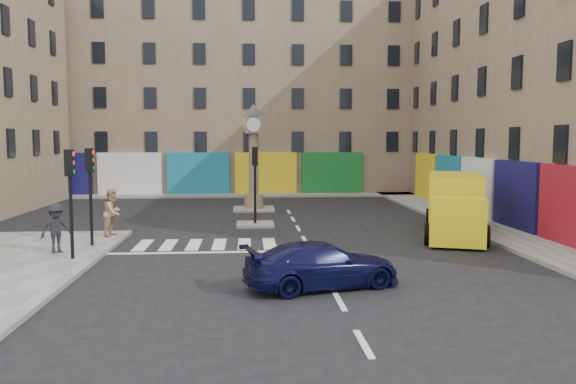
{
  "coord_description": "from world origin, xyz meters",
  "views": [
    {
      "loc": [
        -2.35,
        -19.02,
        4.19
      ],
      "look_at": [
        -0.68,
        4.12,
        2.0
      ],
      "focal_mm": 35.0,
      "sensor_mm": 36.0,
      "label": 1
    }
  ],
  "objects": [
    {
      "name": "clock_pillar",
      "position": [
        -2.0,
        14.0,
        3.55
      ],
      "size": [
        1.2,
        1.2,
        6.1
      ],
      "color": "#8B785B",
      "rests_on": "island_far"
    },
    {
      "name": "pedestrian_tan",
      "position": [
        -8.0,
        4.73,
        1.14
      ],
      "size": [
        0.98,
        1.13,
        1.98
      ],
      "primitive_type": "imported",
      "rotation": [
        0.0,
        0.0,
        1.29
      ],
      "color": "tan",
      "rests_on": "sidewalk_left"
    },
    {
      "name": "building_right",
      "position": [
        15.0,
        10.0,
        8.0
      ],
      "size": [
        10.0,
        30.0,
        16.0
      ],
      "primitive_type": "cube",
      "color": "#8B785B",
      "rests_on": "ground"
    },
    {
      "name": "pedestrian_dark",
      "position": [
        -9.15,
        1.25,
        1.04
      ],
      "size": [
        1.29,
        1.26,
        1.78
      ],
      "primitive_type": "imported",
      "rotation": [
        0.0,
        0.0,
        0.73
      ],
      "color": "black",
      "rests_on": "sidewalk_left"
    },
    {
      "name": "navy_sedan",
      "position": [
        -0.27,
        -3.54,
        0.65
      ],
      "size": [
        4.8,
        2.98,
        1.3
      ],
      "primitive_type": "imported",
      "rotation": [
        0.0,
        0.0,
        1.85
      ],
      "color": "black",
      "rests_on": "ground"
    },
    {
      "name": "island_far",
      "position": [
        -2.0,
        14.0,
        0.06
      ],
      "size": [
        2.4,
        2.4,
        0.12
      ],
      "primitive_type": "cube",
      "color": "gray",
      "rests_on": "ground"
    },
    {
      "name": "sidewalk_far",
      "position": [
        -4.0,
        22.2,
        0.07
      ],
      "size": [
        32.0,
        2.4,
        0.15
      ],
      "primitive_type": "cube",
      "color": "gray",
      "rests_on": "ground"
    },
    {
      "name": "traffic_light_island",
      "position": [
        -2.0,
        8.0,
        2.59
      ],
      "size": [
        0.28,
        0.22,
        3.7
      ],
      "color": "black",
      "rests_on": "island_near"
    },
    {
      "name": "traffic_light_left_far",
      "position": [
        -8.3,
        2.6,
        2.62
      ],
      "size": [
        0.28,
        0.22,
        3.7
      ],
      "color": "black",
      "rests_on": "sidewalk_left"
    },
    {
      "name": "traffic_light_left_near",
      "position": [
        -8.3,
        0.2,
        2.62
      ],
      "size": [
        0.28,
        0.22,
        3.7
      ],
      "color": "black",
      "rests_on": "sidewalk_left"
    },
    {
      "name": "building_far",
      "position": [
        -4.0,
        28.0,
        8.5
      ],
      "size": [
        32.0,
        10.0,
        17.0
      ],
      "primitive_type": "cube",
      "color": "#87725A",
      "rests_on": "ground"
    },
    {
      "name": "island_near",
      "position": [
        -2.0,
        8.0,
        0.06
      ],
      "size": [
        1.8,
        1.8,
        0.12
      ],
      "primitive_type": "cube",
      "color": "gray",
      "rests_on": "ground"
    },
    {
      "name": "ground",
      "position": [
        0.0,
        0.0,
        0.0
      ],
      "size": [
        120.0,
        120.0,
        0.0
      ],
      "primitive_type": "plane",
      "color": "black",
      "rests_on": "ground"
    },
    {
      "name": "sidewalk_right",
      "position": [
        8.7,
        10.0,
        0.07
      ],
      "size": [
        2.6,
        30.0,
        0.15
      ],
      "primitive_type": "cube",
      "color": "gray",
      "rests_on": "ground"
    },
    {
      "name": "yellow_van",
      "position": [
        6.71,
        4.83,
        1.3
      ],
      "size": [
        4.31,
        7.49,
        2.61
      ],
      "rotation": [
        0.0,
        0.0,
        -0.33
      ],
      "color": "yellow",
      "rests_on": "ground"
    }
  ]
}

